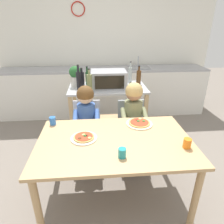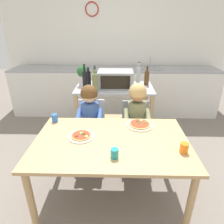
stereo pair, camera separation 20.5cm
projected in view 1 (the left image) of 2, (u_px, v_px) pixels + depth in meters
name	position (u px, v px, depth m)	size (l,w,h in m)	color
ground_plane	(108.00, 144.00, 3.10)	(10.52, 10.52, 0.00)	slate
back_wall_tiled	(102.00, 43.00, 4.02)	(4.46, 0.14, 2.70)	white
kitchen_counter	(104.00, 91.00, 4.02)	(4.01, 0.60, 1.12)	silver
kitchen_island_cart	(108.00, 105.00, 2.98)	(1.11, 0.61, 0.89)	#B7BABF
toaster_oven	(109.00, 79.00, 2.79)	(0.49, 0.36, 0.24)	#999BA0
bottle_tall_green_wine	(87.00, 78.00, 2.92)	(0.05, 0.05, 0.27)	#1E4723
bottle_brown_beer	(82.00, 80.00, 2.69)	(0.06, 0.06, 0.30)	black
bottle_slim_sauce	(79.00, 81.00, 2.58)	(0.06, 0.06, 0.36)	black
bottle_clear_vinegar	(89.00, 83.00, 2.55)	(0.07, 0.07, 0.32)	olive
bottle_dark_olive_oil	(139.00, 77.00, 2.95)	(0.07, 0.07, 0.27)	#4C2D14
bottle_squat_spirits	(130.00, 74.00, 3.01)	(0.06, 0.06, 0.32)	#ADB7B2
potted_herb_plant	(75.00, 76.00, 2.82)	(0.17, 0.17, 0.29)	beige
dining_table	(115.00, 148.00, 1.88)	(1.43, 0.91, 0.74)	tan
dining_chair_left	(87.00, 127.00, 2.60)	(0.36, 0.36, 0.81)	silver
dining_chair_right	(131.00, 127.00, 2.61)	(0.36, 0.36, 0.81)	gray
child_in_blue_striped_shirt	(86.00, 117.00, 2.41)	(0.32, 0.42, 1.04)	#424C6B
child_in_olive_shirt	(134.00, 115.00, 2.42)	(0.32, 0.42, 1.08)	#424C6B
pizza_plate_white	(84.00, 138.00, 1.85)	(0.25, 0.25, 0.03)	white
pizza_plate_cream	(139.00, 123.00, 2.12)	(0.28, 0.28, 0.03)	beige
drinking_cup_teal	(122.00, 153.00, 1.59)	(0.07, 0.07, 0.08)	teal
drinking_cup_blue	(53.00, 121.00, 2.10)	(0.06, 0.06, 0.09)	blue
drinking_cup_orange	(187.00, 143.00, 1.71)	(0.07, 0.07, 0.09)	orange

